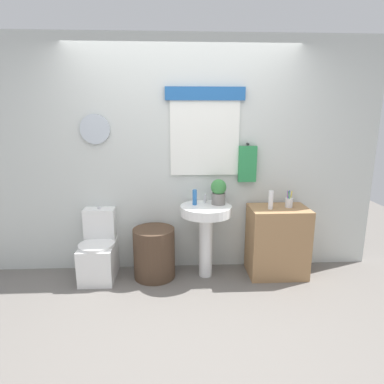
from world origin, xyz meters
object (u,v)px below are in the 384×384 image
Objects in this scene: toilet at (99,252)px; wooden_cabinet at (277,241)px; laundry_hamper at (154,253)px; potted_plant at (219,191)px; soap_bottle at (195,197)px; toothbrush_cup at (289,202)px; lotion_bottle at (271,200)px; pedestal_sink at (206,223)px.

toilet is 0.99× the size of wooden_cabinet.
toilet is 0.61m from laundry_hamper.
soap_bottle is at bearing -177.80° from potted_plant.
potted_plant reaches higher than soap_bottle.
potted_plant is 1.50× the size of toothbrush_cup.
lotion_bottle is (0.81, -0.09, -0.02)m from soap_bottle.
toilet is 1.98m from wooden_cabinet.
wooden_cabinet is 3.88× the size of lotion_bottle.
wooden_cabinet is at bearing -5.18° from potted_plant.
soap_bottle is (0.45, 0.05, 0.62)m from laundry_hamper.
lotion_bottle reaches higher than wooden_cabinet.
soap_bottle is 0.60× the size of potted_plant.
toilet is at bearing -178.93° from potted_plant.
pedestal_sink is 4.39× the size of toothbrush_cup.
wooden_cabinet is at bearing -169.69° from toothbrush_cup.
wooden_cabinet is 2.80× the size of potted_plant.
wooden_cabinet is at bearing 0.00° from laundry_hamper.
potted_plant is at bearing 169.72° from lotion_bottle.
wooden_cabinet is 4.21× the size of toothbrush_cup.
soap_bottle reaches higher than pedestal_sink.
toothbrush_cup is at bearing -0.42° from toilet.
potted_plant is (1.32, 0.02, 0.67)m from toilet.
wooden_cabinet is 1.05m from soap_bottle.
potted_plant is at bearing 23.20° from pedestal_sink.
toothbrush_cup is (0.77, -0.04, -0.12)m from potted_plant.
toilet is 1.48m from potted_plant.
pedestal_sink reaches higher than laundry_hamper.
pedestal_sink is 1.04× the size of wooden_cabinet.
toothbrush_cup is at bearing 0.78° from laundry_hamper.
pedestal_sink is at bearing -22.62° from soap_bottle.
toothbrush_cup reaches higher than wooden_cabinet.
laundry_hamper is 1.38m from wooden_cabinet.
pedestal_sink is at bearing 180.00° from wooden_cabinet.
potted_plant is (0.26, 0.01, 0.06)m from soap_bottle.
laundry_hamper is 1.40m from lotion_bottle.
toilet is 1.23m from pedestal_sink.
wooden_cabinet reaches higher than toilet.
toilet is 4.59× the size of soap_bottle.
laundry_hamper is at bearing -3.33° from toilet.
laundry_hamper is at bearing 180.00° from pedestal_sink.
wooden_cabinet is at bearing -1.03° from toilet.
soap_bottle is at bearing 178.34° from toothbrush_cup.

